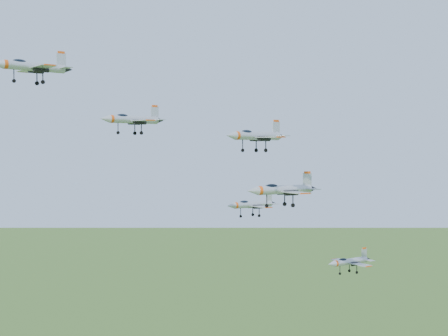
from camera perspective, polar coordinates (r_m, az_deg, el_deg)
name	(u,v)px	position (r m, az deg, el deg)	size (l,w,h in m)	color
jet_lead	(32,66)	(106.02, -17.15, 8.88)	(13.60, 11.44, 3.65)	#A6ACB3
jet_left_high	(132,119)	(100.18, -8.41, 4.42)	(11.53, 9.69, 3.09)	#A6ACB3
jet_right_high	(255,136)	(92.24, 2.89, 2.97)	(11.58, 9.77, 3.12)	#A6ACB3
jet_left_low	(251,204)	(121.69, 2.52, -3.34)	(11.76, 9.78, 3.14)	#A6ACB3
jet_right_low	(282,190)	(101.85, 5.34, -1.97)	(13.58, 11.16, 3.64)	#A6ACB3
jet_trail	(349,261)	(124.48, 11.37, -8.38)	(11.27, 9.37, 3.01)	#A6ACB3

